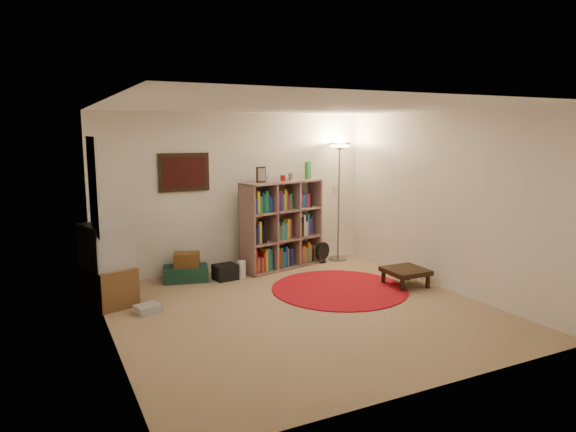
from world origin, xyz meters
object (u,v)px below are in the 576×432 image
at_px(floor_lamp, 339,163).
at_px(suitcase, 186,273).
at_px(floor_fan, 322,252).
at_px(side_table, 406,271).
at_px(tv_stand, 108,266).
at_px(bookshelf, 281,226).

xyz_separation_m(floor_lamp, suitcase, (-2.73, -0.08, -1.58)).
height_order(floor_lamp, floor_fan, floor_lamp).
height_order(floor_fan, side_table, floor_fan).
distance_m(tv_stand, suitcase, 1.38).
distance_m(floor_fan, tv_stand, 3.61).
height_order(tv_stand, side_table, tv_stand).
distance_m(floor_lamp, side_table, 2.30).
bearing_deg(side_table, suitcase, 148.62).
xyz_separation_m(floor_lamp, side_table, (0.04, -1.77, -1.47)).
height_order(tv_stand, suitcase, tv_stand).
xyz_separation_m(floor_lamp, tv_stand, (-3.90, -0.69, -1.18)).
height_order(bookshelf, floor_fan, bookshelf).
height_order(bookshelf, floor_lamp, floor_lamp).
distance_m(floor_lamp, suitcase, 3.15).
bearing_deg(floor_fan, tv_stand, 168.11).
relative_size(tv_stand, side_table, 1.85).
bearing_deg(bookshelf, floor_lamp, -11.46).
height_order(bookshelf, side_table, bookshelf).
relative_size(bookshelf, floor_lamp, 0.84).
bearing_deg(bookshelf, tv_stand, 178.50).
height_order(floor_lamp, tv_stand, floor_lamp).
bearing_deg(tv_stand, floor_lamp, -7.22).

